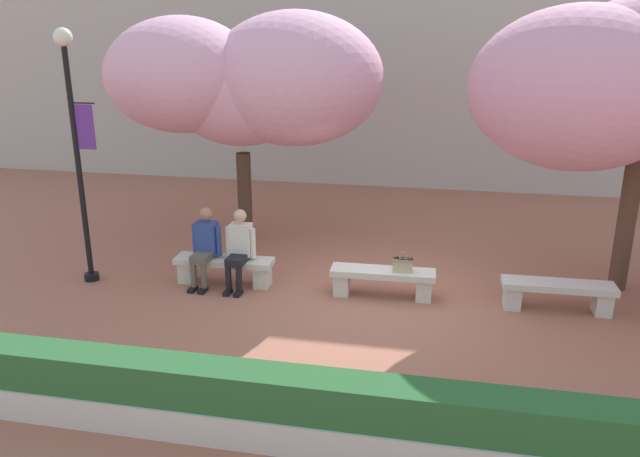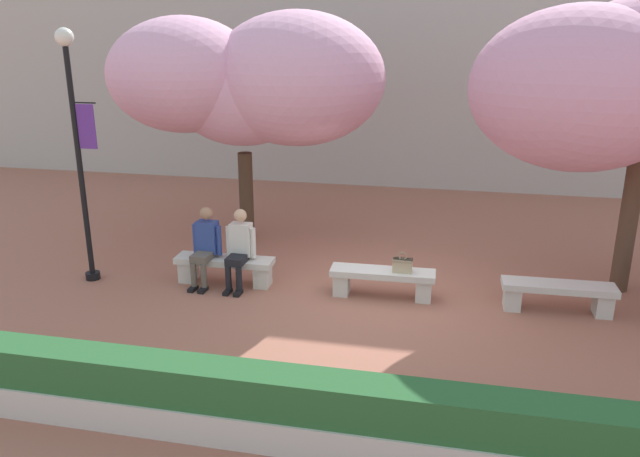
% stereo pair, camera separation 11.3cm
% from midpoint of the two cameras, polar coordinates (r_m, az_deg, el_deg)
% --- Properties ---
extents(ground_plane, '(100.00, 100.00, 0.00)m').
position_cam_midpoint_polar(ground_plane, '(10.02, 6.00, -6.19)').
color(ground_plane, '#9E604C').
extents(building_facade, '(28.00, 4.00, 7.02)m').
position_cam_midpoint_polar(building_facade, '(18.37, 9.69, 15.87)').
color(building_facade, '#B7B2A8').
rests_on(building_facade, ground).
extents(stone_bench_west_end, '(1.65, 0.46, 0.45)m').
position_cam_midpoint_polar(stone_bench_west_end, '(10.47, -8.40, -3.44)').
color(stone_bench_west_end, beige).
rests_on(stone_bench_west_end, ground).
extents(stone_bench_near_west, '(1.65, 0.46, 0.45)m').
position_cam_midpoint_polar(stone_bench_near_west, '(9.90, 6.06, -4.61)').
color(stone_bench_near_west, beige).
rests_on(stone_bench_near_west, ground).
extents(stone_bench_center, '(1.65, 0.46, 0.45)m').
position_cam_midpoint_polar(stone_bench_center, '(10.01, 21.23, -5.53)').
color(stone_bench_center, beige).
rests_on(stone_bench_center, ground).
extents(person_seated_left, '(0.51, 0.70, 1.29)m').
position_cam_midpoint_polar(person_seated_left, '(10.39, -10.13, -1.34)').
color(person_seated_left, black).
rests_on(person_seated_left, ground).
extents(person_seated_right, '(0.51, 0.69, 1.29)m').
position_cam_midpoint_polar(person_seated_right, '(10.19, -7.07, -1.58)').
color(person_seated_right, black).
rests_on(person_seated_right, ground).
extents(handbag, '(0.30, 0.15, 0.34)m').
position_cam_midpoint_polar(handbag, '(9.75, 7.88, -3.27)').
color(handbag, tan).
rests_on(handbag, stone_bench_near_west).
extents(cherry_tree_main, '(5.14, 3.51, 4.40)m').
position_cam_midpoint_polar(cherry_tree_main, '(12.11, -6.12, 13.28)').
color(cherry_tree_main, '#473323').
rests_on(cherry_tree_main, ground).
extents(lamp_post_with_banner, '(0.54, 0.28, 4.08)m').
position_cam_midpoint_polar(lamp_post_with_banner, '(10.65, -21.07, 7.94)').
color(lamp_post_with_banner, black).
rests_on(lamp_post_with_banner, ground).
extents(planter_hedge_foreground, '(8.90, 0.50, 0.80)m').
position_cam_midpoint_polar(planter_hedge_foreground, '(6.47, 2.14, -16.79)').
color(planter_hedge_foreground, beige).
rests_on(planter_hedge_foreground, ground).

